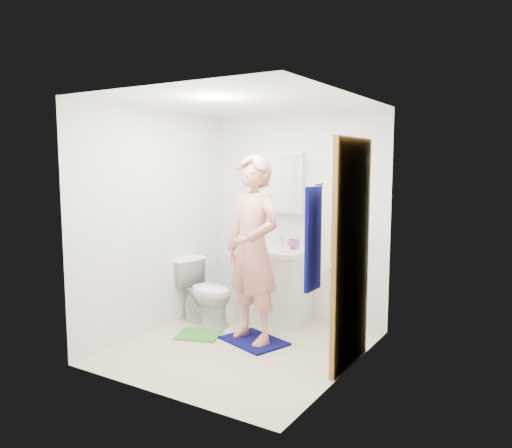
{
  "coord_description": "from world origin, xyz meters",
  "views": [
    {
      "loc": [
        2.63,
        -4.0,
        1.82
      ],
      "look_at": [
        0.01,
        0.25,
        1.21
      ],
      "focal_mm": 35.0,
      "sensor_mm": 36.0,
      "label": 1
    }
  ],
  "objects": [
    {
      "name": "floor",
      "position": [
        0.0,
        0.0,
        -0.01
      ],
      "size": [
        2.2,
        2.4,
        0.02
      ],
      "primitive_type": "cube",
      "color": "beige",
      "rests_on": "ground"
    },
    {
      "name": "ceiling",
      "position": [
        0.0,
        0.0,
        2.41
      ],
      "size": [
        2.2,
        2.4,
        0.02
      ],
      "primitive_type": "cube",
      "color": "white",
      "rests_on": "ground"
    },
    {
      "name": "wall_back",
      "position": [
        0.0,
        1.21,
        1.2
      ],
      "size": [
        2.2,
        0.02,
        2.4
      ],
      "primitive_type": "cube",
      "color": "silver",
      "rests_on": "ground"
    },
    {
      "name": "wall_front",
      "position": [
        0.0,
        -1.21,
        1.2
      ],
      "size": [
        2.2,
        0.02,
        2.4
      ],
      "primitive_type": "cube",
      "color": "silver",
      "rests_on": "ground"
    },
    {
      "name": "wall_left",
      "position": [
        -1.11,
        0.0,
        1.2
      ],
      "size": [
        0.02,
        2.4,
        2.4
      ],
      "primitive_type": "cube",
      "color": "silver",
      "rests_on": "ground"
    },
    {
      "name": "wall_right",
      "position": [
        1.11,
        0.0,
        1.2
      ],
      "size": [
        0.02,
        2.4,
        2.4
      ],
      "primitive_type": "cube",
      "color": "silver",
      "rests_on": "ground"
    },
    {
      "name": "vanity_cabinet",
      "position": [
        -0.15,
        0.91,
        0.4
      ],
      "size": [
        0.75,
        0.55,
        0.8
      ],
      "primitive_type": "cube",
      "color": "white",
      "rests_on": "floor"
    },
    {
      "name": "countertop",
      "position": [
        -0.15,
        0.91,
        0.83
      ],
      "size": [
        0.79,
        0.59,
        0.05
      ],
      "primitive_type": "cube",
      "color": "white",
      "rests_on": "vanity_cabinet"
    },
    {
      "name": "sink_basin",
      "position": [
        -0.15,
        0.91,
        0.84
      ],
      "size": [
        0.4,
        0.4,
        0.03
      ],
      "primitive_type": "cylinder",
      "color": "white",
      "rests_on": "countertop"
    },
    {
      "name": "faucet",
      "position": [
        -0.15,
        1.09,
        0.91
      ],
      "size": [
        0.03,
        0.03,
        0.12
      ],
      "primitive_type": "cylinder",
      "color": "silver",
      "rests_on": "countertop"
    },
    {
      "name": "medicine_cabinet",
      "position": [
        -0.15,
        1.14,
        1.6
      ],
      "size": [
        0.5,
        0.12,
        0.7
      ],
      "primitive_type": "cube",
      "color": "white",
      "rests_on": "wall_back"
    },
    {
      "name": "mirror_panel",
      "position": [
        -0.15,
        1.08,
        1.6
      ],
      "size": [
        0.46,
        0.01,
        0.66
      ],
      "primitive_type": "cube",
      "color": "white",
      "rests_on": "wall_back"
    },
    {
      "name": "door",
      "position": [
        1.07,
        0.15,
        1.02
      ],
      "size": [
        0.05,
        0.8,
        2.05
      ],
      "primitive_type": "cube",
      "color": "olive",
      "rests_on": "ground"
    },
    {
      "name": "door_knob",
      "position": [
        1.03,
        -0.17,
        0.95
      ],
      "size": [
        0.07,
        0.07,
        0.07
      ],
      "primitive_type": "sphere",
      "color": "gold",
      "rests_on": "door"
    },
    {
      "name": "towel",
      "position": [
        1.03,
        -0.57,
        1.25
      ],
      "size": [
        0.03,
        0.24,
        0.8
      ],
      "primitive_type": "cube",
      "color": "#070949",
      "rests_on": "wall_right"
    },
    {
      "name": "towel_hook",
      "position": [
        1.07,
        -0.57,
        1.67
      ],
      "size": [
        0.06,
        0.02,
        0.02
      ],
      "primitive_type": "cylinder",
      "rotation": [
        0.0,
        1.57,
        0.0
      ],
      "color": "silver",
      "rests_on": "wall_right"
    },
    {
      "name": "toilet",
      "position": [
        -0.77,
        0.41,
        0.37
      ],
      "size": [
        0.79,
        0.54,
        0.74
      ],
      "primitive_type": "imported",
      "rotation": [
        0.0,
        0.0,
        1.39
      ],
      "color": "white",
      "rests_on": "floor"
    },
    {
      "name": "bath_mat",
      "position": [
        0.02,
        0.19,
        0.01
      ],
      "size": [
        0.75,
        0.64,
        0.02
      ],
      "primitive_type": "cube",
      "rotation": [
        0.0,
        0.0,
        -0.33
      ],
      "color": "#070949",
      "rests_on": "floor"
    },
    {
      "name": "green_rug",
      "position": [
        -0.57,
        0.03,
        0.01
      ],
      "size": [
        0.53,
        0.49,
        0.02
      ],
      "primitive_type": "cube",
      "rotation": [
        0.0,
        0.0,
        0.34
      ],
      "color": "green",
      "rests_on": "floor"
    },
    {
      "name": "soap_dispenser",
      "position": [
        -0.37,
        0.87,
        0.94
      ],
      "size": [
        0.1,
        0.1,
        0.17
      ],
      "primitive_type": "imported",
      "rotation": [
        0.0,
        0.0,
        -0.43
      ],
      "color": "#CE6074",
      "rests_on": "countertop"
    },
    {
      "name": "toothbrush_cup",
      "position": [
        0.04,
        1.02,
        0.9
      ],
      "size": [
        0.14,
        0.14,
        0.11
      ],
      "primitive_type": "imported",
      "rotation": [
        0.0,
        0.0,
        0.04
      ],
      "color": "#934495",
      "rests_on": "countertop"
    },
    {
      "name": "man",
      "position": [
        0.02,
        0.18,
        0.97
      ],
      "size": [
        0.79,
        0.63,
        1.89
      ],
      "primitive_type": "imported",
      "rotation": [
        0.0,
        0.0,
        -0.3
      ],
      "color": "tan",
      "rests_on": "bath_mat"
    }
  ]
}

